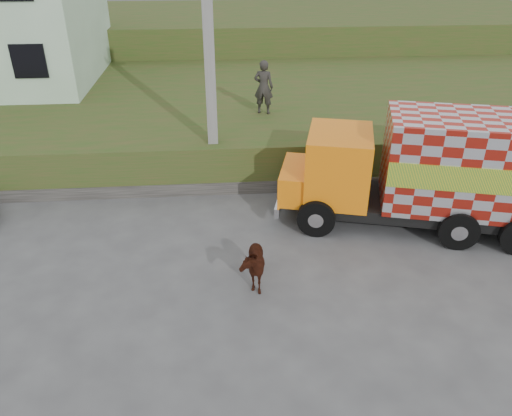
{
  "coord_description": "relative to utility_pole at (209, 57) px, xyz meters",
  "views": [
    {
      "loc": [
        -0.87,
        -9.83,
        7.13
      ],
      "look_at": [
        -0.0,
        0.69,
        1.3
      ],
      "focal_mm": 35.0,
      "sensor_mm": 36.0,
      "label": 1
    }
  ],
  "objects": [
    {
      "name": "ground",
      "position": [
        1.0,
        -4.6,
        -4.08
      ],
      "size": [
        120.0,
        120.0,
        0.0
      ],
      "primitive_type": "plane",
      "color": "#474749",
      "rests_on": "ground"
    },
    {
      "name": "embankment",
      "position": [
        1.0,
        5.4,
        -3.33
      ],
      "size": [
        40.0,
        12.0,
        1.5
      ],
      "primitive_type": "cube",
      "color": "#2D511B",
      "rests_on": "ground"
    },
    {
      "name": "embankment_far",
      "position": [
        1.0,
        17.4,
        -2.58
      ],
      "size": [
        40.0,
        12.0,
        3.0
      ],
      "primitive_type": "cube",
      "color": "#2D511B",
      "rests_on": "ground"
    },
    {
      "name": "retaining_strip",
      "position": [
        -1.0,
        -0.4,
        -3.88
      ],
      "size": [
        16.0,
        0.5,
        0.4
      ],
      "primitive_type": "cube",
      "color": "#595651",
      "rests_on": "ground"
    },
    {
      "name": "utility_pole",
      "position": [
        0.0,
        0.0,
        0.0
      ],
      "size": [
        1.2,
        0.3,
        8.0
      ],
      "color": "gray",
      "rests_on": "ground"
    },
    {
      "name": "cargo_truck",
      "position": [
        5.69,
        -2.85,
        -2.45
      ],
      "size": [
        7.39,
        3.93,
        3.15
      ],
      "rotation": [
        0.0,
        0.0,
        -0.26
      ],
      "color": "black",
      "rests_on": "ground"
    },
    {
      "name": "cow",
      "position": [
        0.79,
        -5.13,
        -3.51
      ],
      "size": [
        0.61,
        1.34,
        1.13
      ],
      "primitive_type": "imported",
      "rotation": [
        0.0,
        0.0,
        0.0
      ],
      "color": "#35110D",
      "rests_on": "ground"
    },
    {
      "name": "pedestrian",
      "position": [
        1.81,
        2.7,
        -1.64
      ],
      "size": [
        0.78,
        0.62,
        1.86
      ],
      "primitive_type": "imported",
      "rotation": [
        0.0,
        0.0,
        2.85
      ],
      "color": "#2B2926",
      "rests_on": "embankment"
    }
  ]
}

